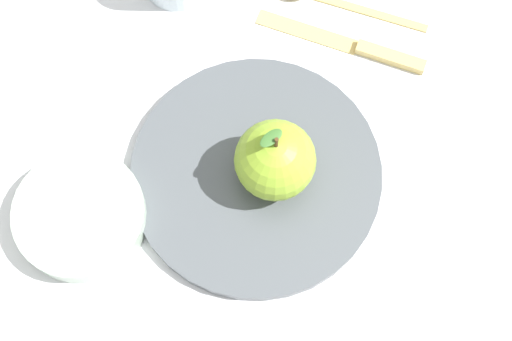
{
  "coord_description": "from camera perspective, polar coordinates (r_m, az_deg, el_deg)",
  "views": [
    {
      "loc": [
        -0.11,
        0.24,
        0.73
      ],
      "look_at": [
        0.01,
        0.03,
        0.02
      ],
      "focal_mm": 53.45,
      "sensor_mm": 36.0,
      "label": 1
    }
  ],
  "objects": [
    {
      "name": "apple",
      "position": [
        0.72,
        1.44,
        0.79
      ],
      "size": [
        0.08,
        0.08,
        0.09
      ],
      "color": "#8CB22D",
      "rests_on": "dinner_plate"
    },
    {
      "name": "knife",
      "position": [
        0.83,
        7.51,
        9.19
      ],
      "size": [
        0.19,
        0.05,
        0.01
      ],
      "color": "#D8B766",
      "rests_on": "ground_plane"
    },
    {
      "name": "dinner_plate",
      "position": [
        0.76,
        0.0,
        -0.28
      ],
      "size": [
        0.25,
        0.25,
        0.01
      ],
      "color": "#4C5156",
      "rests_on": "ground_plane"
    },
    {
      "name": "side_bowl",
      "position": [
        0.76,
        -13.04,
        -3.26
      ],
      "size": [
        0.13,
        0.13,
        0.03
      ],
      "color": "#B2C6B2",
      "rests_on": "ground_plane"
    },
    {
      "name": "ground_plane",
      "position": [
        0.78,
        1.81,
        0.98
      ],
      "size": [
        2.4,
        2.4,
        0.0
      ],
      "primitive_type": "plane",
      "color": "silver"
    }
  ]
}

